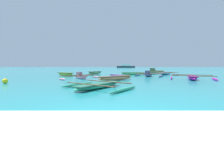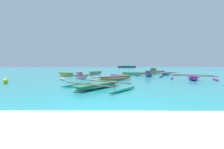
{
  "view_description": "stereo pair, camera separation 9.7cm",
  "coord_description": "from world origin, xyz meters",
  "px_view_note": "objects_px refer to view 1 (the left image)",
  "views": [
    {
      "loc": [
        -0.09,
        -3.41,
        1.49
      ],
      "look_at": [
        -0.14,
        16.47,
        0.25
      ],
      "focal_mm": 24.0,
      "sensor_mm": 36.0,
      "label": 1
    },
    {
      "loc": [
        0.01,
        -3.41,
        1.49
      ],
      "look_at": [
        -0.14,
        16.47,
        0.25
      ],
      "focal_mm": 24.0,
      "sensor_mm": 36.0,
      "label": 2
    }
  ],
  "objects_px": {
    "moored_boat_5": "(99,86)",
    "moored_boat_6": "(95,72)",
    "moored_boat_2": "(149,75)",
    "distant_ferry": "(126,66)",
    "moored_boat_4": "(118,76)",
    "moored_boat_7": "(116,78)",
    "moored_boat_1": "(193,77)",
    "moored_boat_8": "(155,71)",
    "moored_boat_10": "(133,73)",
    "moored_boat_0": "(66,74)",
    "mooring_buoy_0": "(6,81)",
    "moored_boat_9": "(166,74)",
    "moored_boat_3": "(81,77)"
  },
  "relations": [
    {
      "from": "moored_boat_6",
      "to": "moored_boat_1",
      "type": "bearing_deg",
      "value": -92.08
    },
    {
      "from": "distant_ferry",
      "to": "moored_boat_4",
      "type": "bearing_deg",
      "value": -96.13
    },
    {
      "from": "moored_boat_4",
      "to": "moored_boat_8",
      "type": "xyz_separation_m",
      "value": [
        7.84,
        11.09,
        0.14
      ]
    },
    {
      "from": "moored_boat_5",
      "to": "moored_boat_6",
      "type": "relative_size",
      "value": 1.81
    },
    {
      "from": "moored_boat_5",
      "to": "moored_boat_9",
      "type": "bearing_deg",
      "value": 1.16
    },
    {
      "from": "moored_boat_2",
      "to": "moored_boat_6",
      "type": "distance_m",
      "value": 9.57
    },
    {
      "from": "moored_boat_0",
      "to": "moored_boat_2",
      "type": "height_order",
      "value": "moored_boat_2"
    },
    {
      "from": "moored_boat_7",
      "to": "moored_boat_8",
      "type": "height_order",
      "value": "moored_boat_8"
    },
    {
      "from": "moored_boat_1",
      "to": "moored_boat_3",
      "type": "xyz_separation_m",
      "value": [
        -11.91,
        0.65,
        0.03
      ]
    },
    {
      "from": "moored_boat_2",
      "to": "moored_boat_7",
      "type": "distance_m",
      "value": 6.75
    },
    {
      "from": "moored_boat_3",
      "to": "mooring_buoy_0",
      "type": "xyz_separation_m",
      "value": [
        -5.18,
        -4.33,
        -0.03
      ]
    },
    {
      "from": "moored_boat_0",
      "to": "moored_boat_2",
      "type": "relative_size",
      "value": 0.7
    },
    {
      "from": "moored_boat_4",
      "to": "moored_boat_1",
      "type": "bearing_deg",
      "value": 23.32
    },
    {
      "from": "mooring_buoy_0",
      "to": "distant_ferry",
      "type": "bearing_deg",
      "value": 77.51
    },
    {
      "from": "moored_boat_7",
      "to": "moored_boat_5",
      "type": "bearing_deg",
      "value": -139.22
    },
    {
      "from": "moored_boat_4",
      "to": "distant_ferry",
      "type": "relative_size",
      "value": 0.2
    },
    {
      "from": "moored_boat_2",
      "to": "moored_boat_6",
      "type": "xyz_separation_m",
      "value": [
        -7.73,
        5.65,
        -0.0
      ]
    },
    {
      "from": "moored_boat_3",
      "to": "distant_ferry",
      "type": "bearing_deg",
      "value": 131.52
    },
    {
      "from": "moored_boat_4",
      "to": "moored_boat_5",
      "type": "height_order",
      "value": "moored_boat_5"
    },
    {
      "from": "moored_boat_6",
      "to": "moored_boat_9",
      "type": "xyz_separation_m",
      "value": [
        11.21,
        -2.17,
        -0.06
      ]
    },
    {
      "from": "distant_ferry",
      "to": "moored_boat_1",
      "type": "bearing_deg",
      "value": -89.65
    },
    {
      "from": "moored_boat_2",
      "to": "moored_boat_3",
      "type": "bearing_deg",
      "value": 145.81
    },
    {
      "from": "moored_boat_2",
      "to": "moored_boat_10",
      "type": "relative_size",
      "value": 1.03
    },
    {
      "from": "moored_boat_2",
      "to": "moored_boat_9",
      "type": "distance_m",
      "value": 4.92
    },
    {
      "from": "moored_boat_0",
      "to": "moored_boat_3",
      "type": "bearing_deg",
      "value": -29.71
    },
    {
      "from": "moored_boat_0",
      "to": "moored_boat_4",
      "type": "distance_m",
      "value": 7.93
    },
    {
      "from": "moored_boat_6",
      "to": "moored_boat_4",
      "type": "bearing_deg",
      "value": -113.48
    },
    {
      "from": "moored_boat_3",
      "to": "moored_boat_4",
      "type": "relative_size",
      "value": 2.12
    },
    {
      "from": "moored_boat_7",
      "to": "distant_ferry",
      "type": "height_order",
      "value": "distant_ferry"
    },
    {
      "from": "moored_boat_10",
      "to": "mooring_buoy_0",
      "type": "relative_size",
      "value": 9.17
    },
    {
      "from": "moored_boat_5",
      "to": "moored_boat_9",
      "type": "distance_m",
      "value": 16.4
    },
    {
      "from": "moored_boat_8",
      "to": "moored_boat_9",
      "type": "relative_size",
      "value": 0.83
    },
    {
      "from": "moored_boat_1",
      "to": "moored_boat_7",
      "type": "xyz_separation_m",
      "value": [
        -8.07,
        -1.06,
        0.04
      ]
    },
    {
      "from": "moored_boat_9",
      "to": "distant_ferry",
      "type": "relative_size",
      "value": 0.42
    },
    {
      "from": "moored_boat_0",
      "to": "mooring_buoy_0",
      "type": "bearing_deg",
      "value": -72.85
    },
    {
      "from": "moored_boat_3",
      "to": "moored_boat_10",
      "type": "height_order",
      "value": "moored_boat_3"
    },
    {
      "from": "mooring_buoy_0",
      "to": "distant_ferry",
      "type": "xyz_separation_m",
      "value": [
        16.65,
        75.14,
        0.72
      ]
    },
    {
      "from": "moored_boat_5",
      "to": "mooring_buoy_0",
      "type": "xyz_separation_m",
      "value": [
        -7.78,
        2.42,
        0.03
      ]
    },
    {
      "from": "moored_boat_0",
      "to": "distant_ferry",
      "type": "bearing_deg",
      "value": 105.78
    },
    {
      "from": "moored_boat_2",
      "to": "moored_boat_10",
      "type": "bearing_deg",
      "value": 58.18
    },
    {
      "from": "moored_boat_4",
      "to": "moored_boat_7",
      "type": "height_order",
      "value": "moored_boat_7"
    },
    {
      "from": "moored_boat_2",
      "to": "mooring_buoy_0",
      "type": "distance_m",
      "value": 15.52
    },
    {
      "from": "moored_boat_1",
      "to": "moored_boat_7",
      "type": "distance_m",
      "value": 8.14
    },
    {
      "from": "moored_boat_1",
      "to": "moored_boat_9",
      "type": "relative_size",
      "value": 1.12
    },
    {
      "from": "moored_boat_10",
      "to": "moored_boat_0",
      "type": "bearing_deg",
      "value": -173.58
    },
    {
      "from": "moored_boat_1",
      "to": "mooring_buoy_0",
      "type": "distance_m",
      "value": 17.48
    },
    {
      "from": "distant_ferry",
      "to": "moored_boat_7",
      "type": "bearing_deg",
      "value": -96.01
    },
    {
      "from": "moored_boat_10",
      "to": "moored_boat_7",
      "type": "bearing_deg",
      "value": -111.14
    },
    {
      "from": "moored_boat_5",
      "to": "moored_boat_7",
      "type": "xyz_separation_m",
      "value": [
        1.24,
        5.05,
        0.07
      ]
    },
    {
      "from": "moored_boat_4",
      "to": "moored_boat_5",
      "type": "relative_size",
      "value": 0.42
    }
  ]
}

